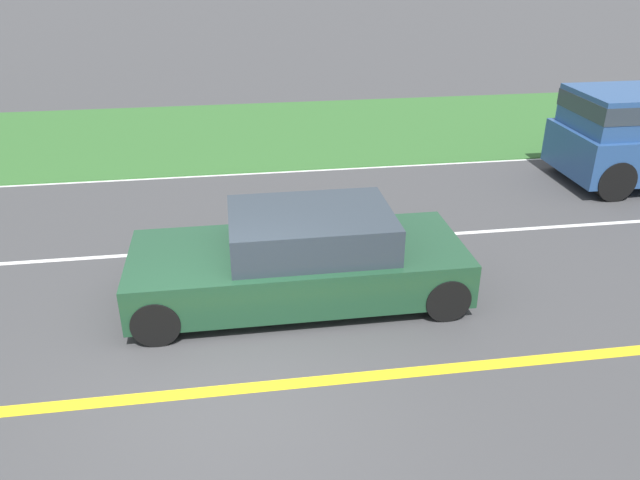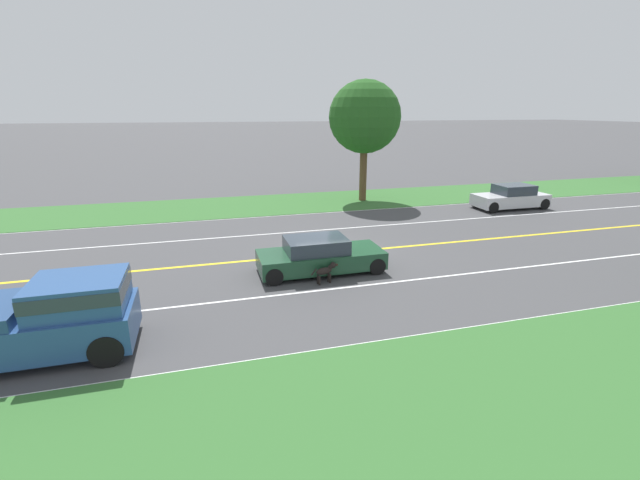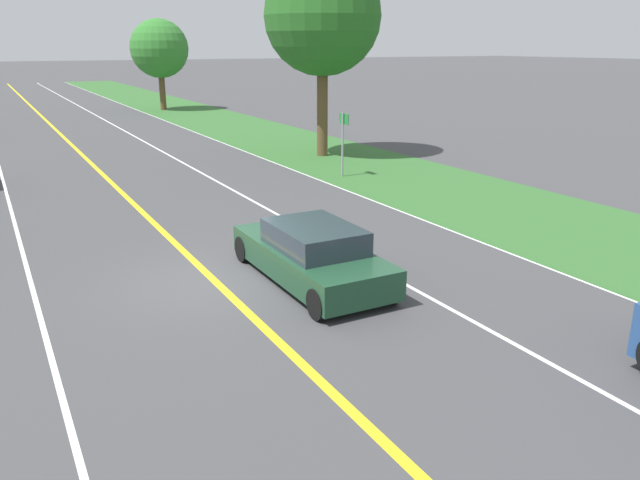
# 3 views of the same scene
# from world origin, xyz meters

# --- Properties ---
(ground_plane) EXTENTS (400.00, 400.00, 0.00)m
(ground_plane) POSITION_xyz_m (0.00, 0.00, 0.00)
(ground_plane) COLOR #424244
(centre_divider_line) EXTENTS (0.18, 160.00, 0.01)m
(centre_divider_line) POSITION_xyz_m (0.00, 0.00, 0.00)
(centre_divider_line) COLOR yellow
(centre_divider_line) RESTS_ON ground
(lane_edge_line_right) EXTENTS (0.14, 160.00, 0.01)m
(lane_edge_line_right) POSITION_xyz_m (7.00, 0.00, 0.00)
(lane_edge_line_right) COLOR white
(lane_edge_line_right) RESTS_ON ground
(lane_dash_same_dir) EXTENTS (0.10, 160.00, 0.01)m
(lane_dash_same_dir) POSITION_xyz_m (3.50, 0.00, 0.00)
(lane_dash_same_dir) COLOR white
(lane_dash_same_dir) RESTS_ON ground
(lane_dash_oncoming) EXTENTS (0.10, 160.00, 0.01)m
(lane_dash_oncoming) POSITION_xyz_m (-3.50, 0.00, 0.00)
(lane_dash_oncoming) COLOR white
(lane_dash_oncoming) RESTS_ON ground
(grass_verge_right) EXTENTS (6.00, 160.00, 0.03)m
(grass_verge_right) POSITION_xyz_m (10.00, 0.00, 0.01)
(grass_verge_right) COLOR #33662D
(grass_verge_right) RESTS_ON ground
(ego_car) EXTENTS (1.83, 4.48, 1.28)m
(ego_car) POSITION_xyz_m (1.85, -1.02, 0.60)
(ego_car) COLOR #1E472D
(ego_car) RESTS_ON ground
(dog) EXTENTS (0.36, 1.02, 0.72)m
(dog) POSITION_xyz_m (2.94, -1.09, 0.45)
(dog) COLOR black
(dog) RESTS_ON ground
(roadside_tree_right_near) EXTENTS (5.06, 5.06, 8.58)m
(roadside_tree_right_near) POSITION_xyz_m (9.60, 12.67, 6.02)
(roadside_tree_right_near) COLOR brown
(roadside_tree_right_near) RESTS_ON ground
(roadside_tree_right_far) EXTENTS (4.32, 4.32, 6.73)m
(roadside_tree_right_far) POSITION_xyz_m (8.75, 36.65, 4.55)
(roadside_tree_right_far) COLOR brown
(roadside_tree_right_far) RESTS_ON ground
(street_sign) EXTENTS (0.11, 0.64, 2.45)m
(street_sign) POSITION_xyz_m (8.04, 8.18, 1.55)
(street_sign) COLOR gray
(street_sign) RESTS_ON ground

